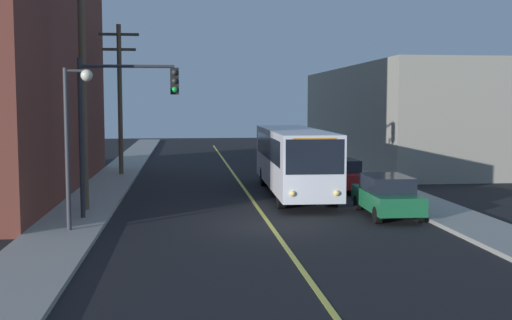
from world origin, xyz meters
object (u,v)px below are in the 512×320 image
Objects in this scene: parked_car_red at (340,174)px; street_lamp_left at (73,125)px; city_bus at (293,158)px; fire_hydrant at (386,182)px; parked_car_green at (387,195)px; utility_pole_mid at (120,92)px; utility_pole_near at (82,55)px; traffic_signal_left_corner at (122,108)px.

street_lamp_left is at bearing -140.47° from parked_car_red.
parked_car_red is at bearing 21.48° from city_bus.
city_bus is 14.54× the size of fire_hydrant.
parked_car_green is at bearing -67.57° from city_bus.
utility_pole_mid reaches higher than street_lamp_left.
utility_pole_near is 1.91× the size of traffic_signal_left_corner.
parked_car_red is at bearing 147.72° from fire_hydrant.
street_lamp_left is 16.31m from fire_hydrant.
traffic_signal_left_corner is at bearing -47.60° from utility_pole_near.
utility_pole_mid is at bearing 127.79° from parked_car_green.
city_bus is 7.01m from parked_car_green.
utility_pole_near is (-9.33, -4.33, 4.58)m from city_bus.
parked_car_red is 12.99m from traffic_signal_left_corner.
traffic_signal_left_corner reaches higher than parked_car_green.
utility_pole_mid is (-9.17, 8.82, 3.35)m from city_bus.
utility_pole_near is at bearing -155.83° from parked_car_red.
parked_car_green is 0.39× the size of utility_pole_near.
parked_car_green is 1.01× the size of parked_car_red.
parked_car_green is at bearing -108.04° from fire_hydrant.
street_lamp_left is at bearing -148.76° from fire_hydrant.
utility_pole_near is (-11.93, -5.36, 5.55)m from parked_car_red.
fire_hydrant is (13.98, 4.06, -5.81)m from utility_pole_near.
utility_pole_mid is at bearing 136.10° from city_bus.
utility_pole_near is at bearing -90.71° from utility_pole_mid.
parked_car_red is 0.39× the size of utility_pole_near.
street_lamp_left reaches higher than parked_car_green.
utility_pole_mid is (-11.82, 15.24, 4.33)m from parked_car_green.
traffic_signal_left_corner is (-10.26, 0.20, 3.46)m from parked_car_green.
utility_pole_near is 5.01m from street_lamp_left.
utility_pole_near is at bearing 94.12° from street_lamp_left.
utility_pole_near is at bearing 132.40° from traffic_signal_left_corner.
utility_pole_near is 15.68m from fire_hydrant.
parked_car_red is 0.81× the size of street_lamp_left.
fire_hydrant is (12.26, 5.94, -3.72)m from traffic_signal_left_corner.
fire_hydrant is at bearing 16.19° from utility_pole_near.
parked_car_green is at bearing 10.44° from street_lamp_left.
parked_car_green and parked_car_red have the same top height.
utility_pole_mid reaches higher than parked_car_red.
parked_car_red is at bearing 24.17° from utility_pole_near.
city_bus is at bearing 39.25° from traffic_signal_left_corner.
utility_pole_mid is at bearing 89.29° from utility_pole_near.
utility_pole_near reaches higher than parked_car_green.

